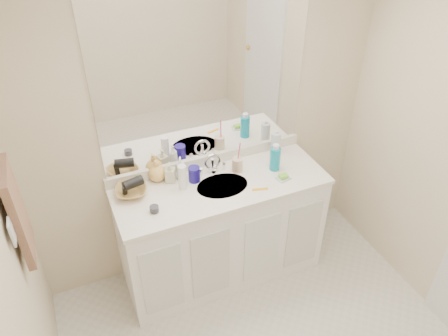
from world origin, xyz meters
TOP-DOWN VIEW (x-y plane):
  - wall_back at (0.00, 1.30)m, footprint 2.60×0.02m
  - vanity_cabinet at (0.00, 1.02)m, footprint 1.50×0.55m
  - countertop at (0.00, 1.02)m, footprint 1.52×0.57m
  - backsplash at (0.00, 1.29)m, footprint 1.52×0.03m
  - sink_basin at (0.00, 1.00)m, footprint 0.37×0.37m
  - faucet at (0.00, 1.18)m, footprint 0.02×0.02m
  - mirror at (0.00, 1.29)m, footprint 1.48×0.01m
  - blue_mug at (-0.16, 1.14)m, footprint 0.09×0.09m
  - tan_cup at (0.17, 1.12)m, footprint 0.09×0.09m
  - toothbrush at (0.18, 1.12)m, footprint 0.02×0.04m
  - mouthwash_bottle at (0.43, 1.04)m, footprint 0.08×0.08m
  - clear_pump_bottle at (0.53, 1.21)m, footprint 0.07×0.07m
  - soap_dish at (0.43, 0.90)m, footprint 0.11×0.09m
  - green_soap at (0.43, 0.90)m, footprint 0.06×0.05m
  - orange_comb at (0.22, 0.86)m, footprint 0.11×0.05m
  - dark_jar at (-0.51, 0.93)m, footprint 0.08×0.08m
  - extra_white_bottle at (-0.26, 1.09)m, footprint 0.06×0.06m
  - soap_bottle_white at (-0.23, 1.21)m, footprint 0.09×0.09m
  - soap_bottle_cream at (-0.31, 1.20)m, footprint 0.09×0.09m
  - soap_bottle_yellow at (-0.39, 1.25)m, footprint 0.15×0.15m
  - wicker_basket at (-0.60, 1.16)m, footprint 0.26×0.26m
  - hair_dryer at (-0.58, 1.16)m, footprint 0.15×0.10m
  - hand_towel at (-1.25, 0.77)m, footprint 0.04×0.32m
  - switch_plate at (-1.27, 0.57)m, footprint 0.01×0.08m

SIDE VIEW (x-z plane):
  - vanity_cabinet at x=0.00m, z-range 0.00..0.85m
  - countertop at x=0.00m, z-range 0.85..0.88m
  - sink_basin at x=0.00m, z-range 0.86..0.88m
  - orange_comb at x=0.22m, z-range 0.88..0.88m
  - soap_dish at x=0.43m, z-range 0.88..0.89m
  - dark_jar at x=-0.51m, z-range 0.88..0.92m
  - green_soap at x=0.43m, z-range 0.89..0.92m
  - wicker_basket at x=-0.60m, z-range 0.88..0.93m
  - backsplash at x=0.00m, z-range 0.88..0.96m
  - tan_cup at x=0.17m, z-range 0.88..0.99m
  - faucet at x=0.00m, z-range 0.88..0.99m
  - blue_mug at x=-0.16m, z-range 0.88..0.99m
  - soap_bottle_cream at x=-0.31m, z-range 0.88..1.03m
  - soap_bottle_yellow at x=-0.39m, z-range 0.88..1.04m
  - soap_bottle_white at x=-0.23m, z-range 0.88..1.05m
  - mouthwash_bottle at x=0.43m, z-range 0.88..1.06m
  - hair_dryer at x=-0.58m, z-range 0.94..1.00m
  - extra_white_bottle at x=-0.26m, z-range 0.88..1.06m
  - clear_pump_bottle at x=0.53m, z-range 0.88..1.06m
  - toothbrush at x=0.18m, z-range 0.94..1.12m
  - wall_back at x=0.00m, z-range 0.00..2.40m
  - hand_towel at x=-1.25m, z-range 0.98..1.52m
  - switch_plate at x=-1.27m, z-range 1.24..1.36m
  - mirror at x=0.00m, z-range 0.96..2.16m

